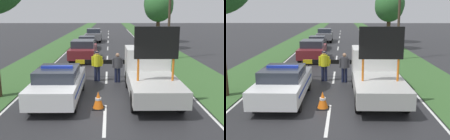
# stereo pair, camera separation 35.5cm
# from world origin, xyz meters

# --- Properties ---
(ground_plane) EXTENTS (160.00, 160.00, 0.00)m
(ground_plane) POSITION_xyz_m (0.00, 0.00, 0.00)
(ground_plane) COLOR #28282B
(lane_markings) EXTENTS (8.06, 63.57, 0.01)m
(lane_markings) POSITION_xyz_m (0.00, 16.47, 0.00)
(lane_markings) COLOR silver
(lane_markings) RESTS_ON ground
(grass_verge_left) EXTENTS (3.01, 120.00, 0.03)m
(grass_verge_left) POSITION_xyz_m (-5.58, 20.00, 0.02)
(grass_verge_left) COLOR #38602D
(grass_verge_left) RESTS_ON ground
(grass_verge_right) EXTENTS (3.01, 120.00, 0.03)m
(grass_verge_right) POSITION_xyz_m (5.58, 20.00, 0.02)
(grass_verge_right) COLOR #38602D
(grass_verge_right) RESTS_ON ground
(police_car) EXTENTS (1.91, 4.71, 1.58)m
(police_car) POSITION_xyz_m (-2.04, 1.18, 0.77)
(police_car) COLOR white
(police_car) RESTS_ON ground
(work_truck) EXTENTS (2.06, 5.39, 3.25)m
(work_truck) POSITION_xyz_m (2.04, 2.03, 1.05)
(work_truck) COLOR white
(work_truck) RESTS_ON ground
(road_barrier) EXTENTS (3.22, 0.08, 1.08)m
(road_barrier) POSITION_xyz_m (-0.19, 5.15, 0.90)
(road_barrier) COLOR black
(road_barrier) RESTS_ON ground
(police_officer) EXTENTS (0.61, 0.39, 1.70)m
(police_officer) POSITION_xyz_m (-0.51, 4.44, 1.01)
(police_officer) COLOR #191E38
(police_officer) RESTS_ON ground
(pedestrian_civilian) EXTENTS (0.58, 0.37, 1.63)m
(pedestrian_civilian) POSITION_xyz_m (0.61, 4.17, 0.96)
(pedestrian_civilian) COLOR #191E38
(pedestrian_civilian) RESTS_ON ground
(traffic_cone_near_police) EXTENTS (0.35, 0.35, 0.49)m
(traffic_cone_near_police) POSITION_xyz_m (3.36, 0.71, 0.24)
(traffic_cone_near_police) COLOR black
(traffic_cone_near_police) RESTS_ON ground
(traffic_cone_centre_front) EXTENTS (0.37, 0.37, 0.52)m
(traffic_cone_centre_front) POSITION_xyz_m (-3.15, 3.76, 0.25)
(traffic_cone_centre_front) COLOR black
(traffic_cone_centre_front) RESTS_ON ground
(traffic_cone_near_truck) EXTENTS (0.52, 0.52, 0.71)m
(traffic_cone_near_truck) POSITION_xyz_m (-0.27, 0.15, 0.35)
(traffic_cone_near_truck) COLOR black
(traffic_cone_near_truck) RESTS_ON ground
(traffic_cone_behind_barrier) EXTENTS (0.38, 0.38, 0.53)m
(traffic_cone_behind_barrier) POSITION_xyz_m (-2.44, 6.51, 0.26)
(traffic_cone_behind_barrier) COLOR black
(traffic_cone_behind_barrier) RESTS_ON ground
(queued_car_wagon_maroon) EXTENTS (1.94, 4.65, 1.61)m
(queued_car_wagon_maroon) POSITION_xyz_m (-1.91, 11.05, 0.82)
(queued_car_wagon_maroon) COLOR maroon
(queued_car_wagon_maroon) RESTS_ON ground
(queued_car_sedan_black) EXTENTS (1.76, 3.91, 1.35)m
(queued_car_sedan_black) POSITION_xyz_m (-2.12, 17.25, 0.72)
(queued_car_sedan_black) COLOR black
(queued_car_sedan_black) RESTS_ON ground
(queued_car_suv_grey) EXTENTS (1.87, 4.60, 1.69)m
(queued_car_suv_grey) POSITION_xyz_m (-1.82, 24.19, 0.87)
(queued_car_suv_grey) COLOR slate
(queued_car_suv_grey) RESTS_ON ground
(roadside_tree_near_left) EXTENTS (3.57, 3.57, 6.61)m
(roadside_tree_near_left) POSITION_xyz_m (6.18, 22.98, 4.70)
(roadside_tree_near_left) COLOR #42301E
(roadside_tree_near_left) RESTS_ON ground
(roadside_tree_near_right) EXTENTS (2.86, 2.86, 5.79)m
(roadside_tree_near_right) POSITION_xyz_m (5.12, 17.05, 4.24)
(roadside_tree_near_right) COLOR #42301E
(roadside_tree_near_right) RESTS_ON ground
(utility_pole) EXTENTS (1.20, 0.20, 8.87)m
(utility_pole) POSITION_xyz_m (4.92, 11.22, 4.55)
(utility_pole) COLOR #473828
(utility_pole) RESTS_ON ground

